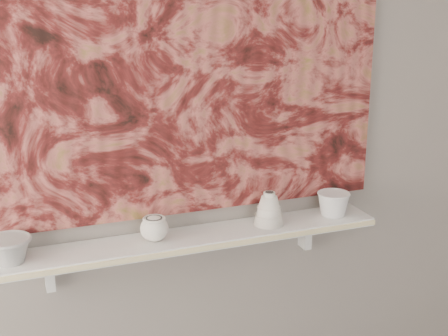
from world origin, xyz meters
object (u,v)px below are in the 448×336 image
cup_cream (154,229)px  painting (182,59)px  bowl_grey (9,249)px  bowl_white (333,203)px  shelf (192,239)px  bell_vessel (269,208)px

cup_cream → painting: bearing=30.9°
bowl_grey → bowl_white: bowl_white is taller
cup_cream → bowl_white: bowl_white is taller
painting → cup_cream: (-0.13, -0.08, -0.57)m
cup_cream → bowl_white: bearing=0.0°
bowl_grey → cup_cream: (0.48, 0.00, 0.00)m
painting → bowl_grey: (-0.61, -0.08, -0.57)m
shelf → bowl_grey: size_ratio=9.46×
shelf → bowl_white: 0.57m
shelf → painting: 0.63m
shelf → bowl_white: size_ratio=11.14×
painting → bowl_white: painting is taller
shelf → bowl_white: (0.57, 0.00, 0.06)m
bowl_grey → bowl_white: 1.18m
cup_cream → bowl_grey: bearing=180.0°
cup_cream → bell_vessel: bell_vessel is taller
bowl_white → painting: bearing=172.0°
painting → bowl_grey: 0.84m
bowl_white → bell_vessel: bearing=180.0°
painting → bowl_grey: painting is taller
painting → bowl_white: (0.57, -0.08, -0.56)m
shelf → bowl_white: bowl_white is taller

